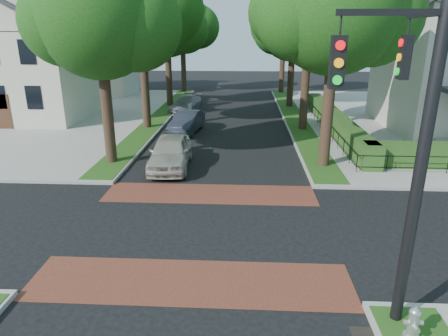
{
  "coord_description": "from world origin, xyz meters",
  "views": [
    {
      "loc": [
        1.43,
        -12.63,
        6.61
      ],
      "look_at": [
        0.67,
        1.99,
        1.6
      ],
      "focal_mm": 32.0,
      "sensor_mm": 36.0,
      "label": 1
    }
  ],
  "objects": [
    {
      "name": "ground",
      "position": [
        0.0,
        0.0,
        0.0
      ],
      "size": [
        120.0,
        120.0,
        0.0
      ],
      "primitive_type": "plane",
      "color": "black",
      "rests_on": "ground"
    },
    {
      "name": "crosswalk_far",
      "position": [
        0.0,
        3.2,
        0.01
      ],
      "size": [
        9.0,
        2.2,
        0.01
      ],
      "primitive_type": "cube",
      "color": "brown",
      "rests_on": "ground"
    },
    {
      "name": "crosswalk_near",
      "position": [
        0.0,
        -3.2,
        0.01
      ],
      "size": [
        9.0,
        2.2,
        0.01
      ],
      "primitive_type": "cube",
      "color": "brown",
      "rests_on": "ground"
    },
    {
      "name": "storm_drain",
      "position": [
        4.3,
        -5.0,
        0.01
      ],
      "size": [
        0.65,
        0.45,
        0.01
      ],
      "primitive_type": "cube",
      "color": "black",
      "rests_on": "ground"
    },
    {
      "name": "grass_strip_ne",
      "position": [
        5.4,
        19.1,
        0.16
      ],
      "size": [
        1.6,
        29.8,
        0.02
      ],
      "primitive_type": "cube",
      "color": "#1F4814",
      "rests_on": "sidewalk_ne"
    },
    {
      "name": "grass_strip_nw",
      "position": [
        -5.4,
        19.1,
        0.16
      ],
      "size": [
        1.6,
        29.8,
        0.02
      ],
      "primitive_type": "cube",
      "color": "#1F4814",
      "rests_on": "sidewalk_nw"
    },
    {
      "name": "tree_right_near",
      "position": [
        5.6,
        7.24,
        7.63
      ],
      "size": [
        7.75,
        6.67,
        10.66
      ],
      "color": "black",
      "rests_on": "sidewalk_ne"
    },
    {
      "name": "tree_right_mid",
      "position": [
        5.61,
        15.25,
        7.99
      ],
      "size": [
        8.25,
        7.09,
        11.22
      ],
      "color": "black",
      "rests_on": "sidewalk_ne"
    },
    {
      "name": "tree_right_far",
      "position": [
        5.6,
        24.22,
        6.91
      ],
      "size": [
        7.25,
        6.23,
        9.74
      ],
      "color": "black",
      "rests_on": "sidewalk_ne"
    },
    {
      "name": "tree_right_back",
      "position": [
        5.6,
        33.23,
        7.27
      ],
      "size": [
        7.5,
        6.45,
        10.2
      ],
      "color": "black",
      "rests_on": "sidewalk_ne"
    },
    {
      "name": "tree_left_near",
      "position": [
        -5.4,
        7.23,
        7.27
      ],
      "size": [
        7.5,
        6.45,
        10.2
      ],
      "color": "black",
      "rests_on": "sidewalk_nw"
    },
    {
      "name": "tree_left_mid",
      "position": [
        -5.39,
        15.24,
        8.34
      ],
      "size": [
        8.0,
        6.88,
        11.48
      ],
      "color": "black",
      "rests_on": "sidewalk_nw"
    },
    {
      "name": "tree_left_far",
      "position": [
        -5.4,
        24.22,
        7.12
      ],
      "size": [
        7.0,
        6.02,
        9.86
      ],
      "color": "black",
      "rests_on": "sidewalk_nw"
    },
    {
      "name": "tree_left_back",
      "position": [
        -5.4,
        33.24,
        7.41
      ],
      "size": [
        7.75,
        6.66,
        10.44
      ],
      "color": "black",
      "rests_on": "sidewalk_nw"
    },
    {
      "name": "hedge_main_road",
      "position": [
        7.7,
        15.0,
        0.75
      ],
      "size": [
        1.0,
        18.0,
        1.2
      ],
      "primitive_type": "cube",
      "color": "#234718",
      "rests_on": "sidewalk_ne"
    },
    {
      "name": "fence_main_road",
      "position": [
        6.9,
        15.0,
        0.6
      ],
      "size": [
        0.06,
        18.0,
        0.9
      ],
      "primitive_type": null,
      "color": "black",
      "rests_on": "sidewalk_ne"
    },
    {
      "name": "house_left_near",
      "position": [
        -15.49,
        17.99,
        5.04
      ],
      "size": [
        10.0,
        9.0,
        10.14
      ],
      "color": "beige",
      "rests_on": "sidewalk_nw"
    },
    {
      "name": "house_left_far",
      "position": [
        -15.49,
        31.99,
        5.04
      ],
      "size": [
        10.0,
        9.0,
        10.14
      ],
      "color": "beige",
      "rests_on": "sidewalk_nw"
    },
    {
      "name": "traffic_signal",
      "position": [
        4.89,
        -4.41,
        4.71
      ],
      "size": [
        2.17,
        2.0,
        8.0
      ],
      "color": "black",
      "rests_on": "sidewalk_se"
    },
    {
      "name": "parked_car_front",
      "position": [
        -2.3,
        6.63,
        0.82
      ],
      "size": [
        2.16,
        4.91,
        1.65
      ],
      "primitive_type": "imported",
      "rotation": [
        0.0,
        0.0,
        0.05
      ],
      "color": "#B2AEA0",
      "rests_on": "ground"
    },
    {
      "name": "parked_car_middle",
      "position": [
        -2.53,
        14.21,
        0.73
      ],
      "size": [
        2.15,
        4.6,
        1.46
      ],
      "primitive_type": "imported",
      "rotation": [
        0.0,
        0.0,
        -0.14
      ],
      "color": "#212731",
      "rests_on": "ground"
    },
    {
      "name": "parked_car_rear",
      "position": [
        -3.6,
        21.39,
        0.7
      ],
      "size": [
        2.69,
        5.06,
        1.4
      ],
      "primitive_type": "imported",
      "rotation": [
        0.0,
        0.0,
        -0.16
      ],
      "color": "gray",
      "rests_on": "ground"
    },
    {
      "name": "fire_hydrant",
      "position": [
        5.2,
        -5.27,
        0.55
      ],
      "size": [
        0.45,
        0.47,
        0.84
      ],
      "rotation": [
        0.0,
        0.0,
        -0.34
      ],
      "color": "#B5B5B8",
      "rests_on": "sidewalk_se"
    }
  ]
}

